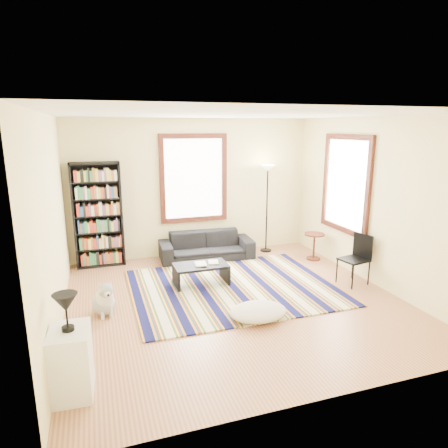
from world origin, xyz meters
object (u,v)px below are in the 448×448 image
object	(u,v)px
floor_cushion	(258,312)
floor_lamp	(267,209)
dog	(103,297)
coffee_table	(201,275)
white_cabinet	(71,362)
sofa	(206,246)
bookshelf	(98,215)
side_table	(314,246)
folding_chair	(354,260)

from	to	relation	value
floor_cushion	floor_lamp	world-z (taller)	floor_lamp
dog	coffee_table	bearing A→B (deg)	9.14
white_cabinet	floor_cushion	bearing A→B (deg)	24.12
sofa	white_cabinet	size ratio (longest dim) A/B	2.68
bookshelf	sofa	bearing A→B (deg)	-7.50
side_table	folding_chair	world-z (taller)	folding_chair
floor_cushion	folding_chair	world-z (taller)	folding_chair
coffee_table	dog	bearing A→B (deg)	-158.60
floor_cushion	floor_lamp	xyz separation A→B (m)	(1.40, 2.86, 0.83)
coffee_table	side_table	bearing A→B (deg)	13.00
floor_lamp	folding_chair	size ratio (longest dim) A/B	2.16
side_table	sofa	bearing A→B (deg)	160.94
white_cabinet	dog	distance (m)	1.77
folding_chair	white_cabinet	bearing A→B (deg)	-171.24
sofa	folding_chair	size ratio (longest dim) A/B	2.18
sofa	floor_cushion	bearing A→B (deg)	-87.50
floor_lamp	white_cabinet	distance (m)	5.38
floor_lamp	side_table	size ratio (longest dim) A/B	3.44
floor_lamp	dog	distance (m)	4.06
dog	floor_lamp	bearing A→B (deg)	18.21
bookshelf	floor_lamp	size ratio (longest dim) A/B	1.08
floor_lamp	side_table	distance (m)	1.26
folding_chair	white_cabinet	size ratio (longest dim) A/B	1.23
side_table	dog	world-z (taller)	side_table
side_table	white_cabinet	bearing A→B (deg)	-146.72
sofa	bookshelf	size ratio (longest dim) A/B	0.94
white_cabinet	bookshelf	bearing A→B (deg)	87.79
side_table	floor_cushion	bearing A→B (deg)	-135.73
coffee_table	floor_lamp	distance (m)	2.42
folding_chair	dog	bearing A→B (deg)	167.07
bookshelf	dog	world-z (taller)	bookshelf
bookshelf	side_table	size ratio (longest dim) A/B	3.70
bookshelf	floor_cushion	bearing A→B (deg)	-56.25
sofa	coffee_table	bearing A→B (deg)	-106.64
side_table	dog	xyz separation A→B (m)	(-4.15, -1.22, -0.01)
side_table	white_cabinet	xyz separation A→B (m)	(-4.50, -2.95, 0.08)
sofa	white_cabinet	bearing A→B (deg)	-120.46
sofa	folding_chair	bearing A→B (deg)	-42.67
floor_cushion	folding_chair	distance (m)	2.18
floor_lamp	folding_chair	world-z (taller)	floor_lamp
sofa	dog	bearing A→B (deg)	-134.04
floor_cushion	coffee_table	bearing A→B (deg)	106.64
floor_lamp	folding_chair	bearing A→B (deg)	-73.43
floor_cushion	side_table	distance (m)	2.93
bookshelf	floor_cushion	world-z (taller)	bookshelf
sofa	coffee_table	xyz separation A→B (m)	(-0.47, -1.30, -0.09)
floor_lamp	coffee_table	bearing A→B (deg)	-142.71
floor_lamp	sofa	bearing A→B (deg)	-175.82
sofa	coffee_table	size ratio (longest dim) A/B	2.09
coffee_table	white_cabinet	distance (m)	3.09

